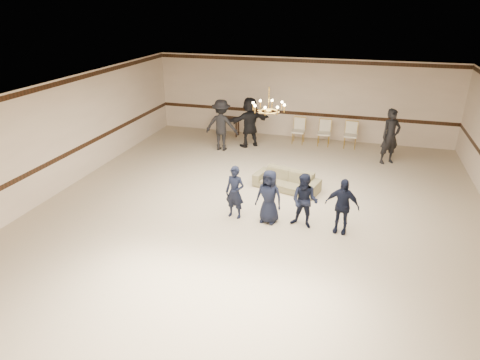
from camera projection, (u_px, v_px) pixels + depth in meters
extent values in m
cube|color=#C4B796|center=(258.00, 213.00, 11.09)|extent=(12.00, 14.00, 0.01)
cube|color=black|center=(260.00, 95.00, 9.80)|extent=(12.00, 14.00, 0.01)
cube|color=beige|center=(300.00, 99.00, 16.60)|extent=(12.00, 0.01, 3.20)
cube|color=beige|center=(58.00, 137.00, 11.98)|extent=(0.01, 14.00, 3.20)
cube|color=black|center=(300.00, 113.00, 16.83)|extent=(12.00, 0.02, 0.14)
cube|color=black|center=(303.00, 61.00, 15.99)|extent=(12.00, 0.02, 0.14)
imported|color=black|center=(235.00, 192.00, 10.65)|extent=(0.56, 0.41, 1.42)
imported|color=black|center=(269.00, 197.00, 10.42)|extent=(0.76, 0.56, 1.42)
imported|color=black|center=(305.00, 201.00, 10.19)|extent=(0.78, 0.65, 1.42)
imported|color=black|center=(342.00, 206.00, 9.96)|extent=(0.87, 0.45, 1.42)
imported|color=#787450|center=(287.00, 180.00, 12.40)|extent=(2.10, 1.24, 0.57)
imported|color=black|center=(222.00, 125.00, 15.41)|extent=(1.26, 0.75, 1.92)
imported|color=black|center=(250.00, 122.00, 15.80)|extent=(1.73, 1.58, 1.92)
imported|color=black|center=(390.00, 137.00, 14.14)|extent=(0.84, 0.77, 1.92)
cube|color=#321D10|center=(228.00, 126.00, 17.28)|extent=(0.97, 0.48, 0.79)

